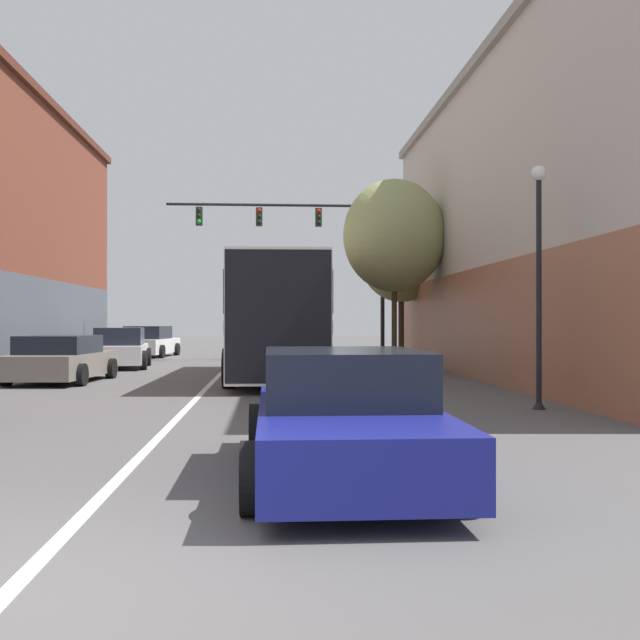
# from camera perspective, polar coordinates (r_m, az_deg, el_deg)

# --- Properties ---
(ground_plane) EXTENTS (160.00, 160.00, 0.00)m
(ground_plane) POSITION_cam_1_polar(r_m,az_deg,el_deg) (5.14, -23.00, -18.91)
(ground_plane) COLOR #565454
(lane_center_line) EXTENTS (0.14, 43.92, 0.01)m
(lane_center_line) POSITION_cam_1_polar(r_m,az_deg,el_deg) (20.68, -8.23, -4.72)
(lane_center_line) COLOR silver
(lane_center_line) RESTS_ON ground_plane
(building_right_storefront) EXTENTS (9.06, 22.60, 9.24)m
(building_right_storefront) POSITION_cam_1_polar(r_m,az_deg,el_deg) (24.29, 21.31, 7.16)
(building_right_storefront) COLOR beige
(building_right_storefront) RESTS_ON ground_plane
(bus) EXTENTS (2.87, 11.09, 3.33)m
(bus) POSITION_cam_1_polar(r_m,az_deg,el_deg) (22.10, -3.16, 0.41)
(bus) COLOR silver
(bus) RESTS_ON ground_plane
(hatchback_foreground) EXTENTS (2.10, 4.70, 1.35)m
(hatchback_foreground) POSITION_cam_1_polar(r_m,az_deg,el_deg) (8.07, 1.85, -7.35)
(hatchback_foreground) COLOR navy
(hatchback_foreground) RESTS_ON ground_plane
(parked_car_left_mid) EXTENTS (2.33, 4.34, 1.45)m
(parked_car_left_mid) POSITION_cam_1_polar(r_m,az_deg,el_deg) (27.75, -14.97, -2.14)
(parked_car_left_mid) COLOR silver
(parked_car_left_mid) RESTS_ON ground_plane
(parked_car_left_far) EXTENTS (2.41, 4.44, 1.28)m
(parked_car_left_far) POSITION_cam_1_polar(r_m,az_deg,el_deg) (21.73, -19.12, -2.88)
(parked_car_left_far) COLOR slate
(parked_car_left_far) RESTS_ON ground_plane
(parked_car_left_distant) EXTENTS (2.51, 4.82, 1.46)m
(parked_car_left_distant) POSITION_cam_1_polar(r_m,az_deg,el_deg) (36.45, -12.88, -1.66)
(parked_car_left_distant) COLOR silver
(parked_car_left_distant) RESTS_ON ground_plane
(traffic_signal_gantry) EXTENTS (9.48, 0.36, 7.04)m
(traffic_signal_gantry) POSITION_cam_1_polar(r_m,az_deg,el_deg) (32.75, -0.61, 6.19)
(traffic_signal_gantry) COLOR black
(traffic_signal_gantry) RESTS_ON ground_plane
(street_lamp) EXTENTS (0.29, 0.29, 4.61)m
(street_lamp) POSITION_cam_1_polar(r_m,az_deg,el_deg) (14.75, 16.34, 3.27)
(street_lamp) COLOR black
(street_lamp) RESTS_ON ground_plane
(street_tree_near) EXTENTS (3.58, 3.22, 6.64)m
(street_tree_near) POSITION_cam_1_polar(r_m,az_deg,el_deg) (26.40, 5.68, 6.41)
(street_tree_near) COLOR #4C3823
(street_tree_near) RESTS_ON ground_plane
(street_tree_far) EXTENTS (3.48, 3.13, 6.29)m
(street_tree_far) POSITION_cam_1_polar(r_m,az_deg,el_deg) (30.78, 6.20, 4.91)
(street_tree_far) COLOR #3D2D1E
(street_tree_far) RESTS_ON ground_plane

